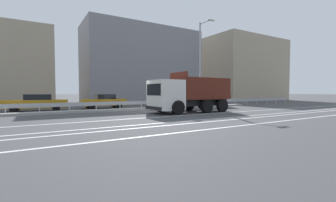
# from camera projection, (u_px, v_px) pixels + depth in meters

# --- Properties ---
(ground_plane) EXTENTS (320.00, 320.00, 0.00)m
(ground_plane) POSITION_uv_depth(u_px,v_px,m) (146.00, 112.00, 18.23)
(ground_plane) COLOR #424244
(lane_strip_0) EXTENTS (49.79, 0.16, 0.01)m
(lane_strip_0) POSITION_uv_depth(u_px,v_px,m) (205.00, 114.00, 16.76)
(lane_strip_0) COLOR silver
(lane_strip_0) RESTS_ON ground_plane
(lane_strip_1) EXTENTS (49.79, 0.16, 0.01)m
(lane_strip_1) POSITION_uv_depth(u_px,v_px,m) (231.00, 117.00, 14.58)
(lane_strip_1) COLOR silver
(lane_strip_1) RESTS_ON ground_plane
(lane_strip_2) EXTENTS (49.79, 0.16, 0.01)m
(lane_strip_2) POSITION_uv_depth(u_px,v_px,m) (242.00, 119.00, 13.80)
(lane_strip_2) COLOR silver
(lane_strip_2) RESTS_ON ground_plane
(lane_strip_3) EXTENTS (49.79, 0.16, 0.01)m
(lane_strip_3) POSITION_uv_depth(u_px,v_px,m) (270.00, 122.00, 12.16)
(lane_strip_3) COLOR silver
(lane_strip_3) RESTS_ON ground_plane
(median_island) EXTENTS (27.39, 1.10, 0.18)m
(median_island) POSITION_uv_depth(u_px,v_px,m) (135.00, 109.00, 20.36)
(median_island) COLOR gray
(median_island) RESTS_ON ground_plane
(median_guardrail) EXTENTS (49.79, 0.09, 0.78)m
(median_guardrail) POSITION_uv_depth(u_px,v_px,m) (131.00, 103.00, 21.12)
(median_guardrail) COLOR #9EA0A5
(median_guardrail) RESTS_ON ground_plane
(dump_truck) EXTENTS (7.00, 2.77, 3.19)m
(dump_truck) POSITION_uv_depth(u_px,v_px,m) (181.00, 97.00, 17.75)
(dump_truck) COLOR silver
(dump_truck) RESTS_ON ground_plane
(median_road_sign) EXTENTS (0.70, 0.16, 2.13)m
(median_road_sign) POSITION_uv_depth(u_px,v_px,m) (186.00, 97.00, 23.26)
(median_road_sign) COLOR white
(median_road_sign) RESTS_ON ground_plane
(street_lamp_1) EXTENTS (0.70, 1.99, 9.07)m
(street_lamp_1) POSITION_uv_depth(u_px,v_px,m) (201.00, 61.00, 24.04)
(street_lamp_1) COLOR #ADADB2
(street_lamp_1) RESTS_ON ground_plane
(parked_car_2) EXTENTS (4.93, 2.16, 1.45)m
(parked_car_2) POSITION_uv_depth(u_px,v_px,m) (37.00, 103.00, 19.13)
(parked_car_2) COLOR #B27A14
(parked_car_2) RESTS_ON ground_plane
(parked_car_3) EXTENTS (4.26, 1.92, 1.42)m
(parked_car_3) POSITION_uv_depth(u_px,v_px,m) (104.00, 101.00, 22.55)
(parked_car_3) COLOR #B27A14
(parked_car_3) RESTS_ON ground_plane
(background_building_1) EXTENTS (18.40, 8.32, 11.92)m
(background_building_1) POSITION_uv_depth(u_px,v_px,m) (142.00, 66.00, 37.10)
(background_building_1) COLOR gray
(background_building_1) RESTS_ON ground_plane
(background_building_2) EXTENTS (15.97, 11.92, 11.94)m
(background_building_2) POSITION_uv_depth(u_px,v_px,m) (239.00, 71.00, 45.78)
(background_building_2) COLOR tan
(background_building_2) RESTS_ON ground_plane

